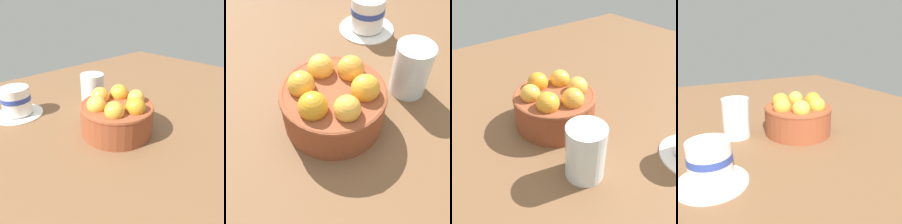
% 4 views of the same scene
% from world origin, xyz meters
% --- Properties ---
extents(ground_plane, '(1.46, 1.07, 0.03)m').
position_xyz_m(ground_plane, '(0.00, 0.00, -0.02)').
color(ground_plane, brown).
extents(terracotta_bowl, '(0.16, 0.16, 0.10)m').
position_xyz_m(terracotta_bowl, '(0.00, -0.00, 0.04)').
color(terracotta_bowl, brown).
rests_on(terracotta_bowl, ground_plane).
extents(coffee_cup, '(0.12, 0.12, 0.08)m').
position_xyz_m(coffee_cup, '(0.13, -0.24, 0.04)').
color(coffee_cup, white).
rests_on(coffee_cup, ground_plane).
extents(water_glass, '(0.06, 0.06, 0.09)m').
position_xyz_m(water_glass, '(-0.05, -0.14, 0.05)').
color(water_glass, silver).
rests_on(water_glass, ground_plane).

